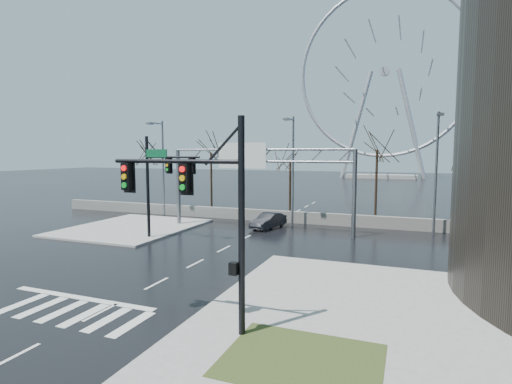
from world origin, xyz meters
The scene contains 18 objects.
ground centered at (0.00, 0.00, 0.00)m, with size 260.00×260.00×0.00m, color black.
sidewalk_right_ext centered at (10.00, 2.00, 0.07)m, with size 12.00×10.00×0.15m, color gray.
sidewalk_far centered at (-11.00, 12.00, 0.07)m, with size 10.00×12.00×0.15m, color gray.
grass_strip centered at (9.00, -5.00, 0.15)m, with size 5.00×4.00×0.02m, color #253616.
barrier_wall centered at (0.00, 20.00, 0.55)m, with size 52.00×0.50×1.10m, color slate.
signal_mast_near centered at (5.14, -4.04, 4.87)m, with size 5.52×0.41×8.00m.
signal_mast_far centered at (-5.87, 8.96, 4.83)m, with size 4.72×0.41×8.00m.
sign_gantry centered at (-0.38, 14.96, 5.18)m, with size 16.36×0.40×7.60m.
streetlight_left centered at (-12.00, 18.16, 5.89)m, with size 0.50×2.55×10.00m.
streetlight_mid centered at (2.00, 18.16, 5.89)m, with size 0.50×2.55×10.00m.
streetlight_right centered at (14.00, 18.16, 5.89)m, with size 0.50×2.55×10.00m.
tree_far_left centered at (-18.00, 24.00, 5.57)m, with size 3.50×3.50×7.00m.
tree_left centered at (-9.00, 23.50, 5.98)m, with size 3.75×3.75×7.50m.
tree_center centered at (0.00, 24.50, 5.17)m, with size 3.25×3.25×6.50m.
tree_right centered at (9.00, 23.50, 6.22)m, with size 3.90×3.90×7.80m.
tree_far_right centered at (17.00, 24.00, 5.41)m, with size 3.40×3.40×6.80m.
ferris_wheel centered at (5.00, 95.00, 26.13)m, with size 45.00×6.00×50.91m.
car centered at (0.36, 16.44, 0.68)m, with size 1.44×4.14×1.36m, color black.
Camera 1 is at (12.00, -16.83, 6.71)m, focal length 28.00 mm.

